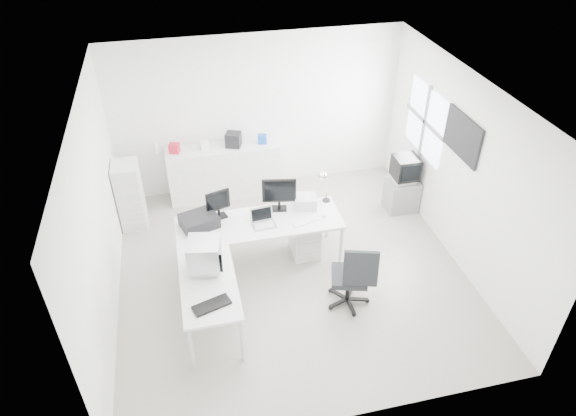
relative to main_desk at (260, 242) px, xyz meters
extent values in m
cube|color=beige|center=(0.40, -0.30, -0.38)|extent=(5.00, 5.00, 0.01)
cube|color=white|center=(0.40, -0.30, 2.42)|extent=(5.00, 5.00, 0.01)
cube|color=white|center=(0.40, 2.20, 1.02)|extent=(5.00, 0.02, 2.80)
cube|color=white|center=(-2.10, -0.30, 1.02)|extent=(0.02, 5.00, 2.80)
cube|color=white|center=(2.90, -0.30, 1.02)|extent=(0.02, 5.00, 2.80)
cube|color=white|center=(0.70, 0.05, -0.08)|extent=(0.40, 0.50, 0.60)
cube|color=black|center=(-0.85, 0.10, 0.46)|extent=(0.60, 0.52, 0.18)
cube|color=white|center=(0.65, -0.15, 0.38)|extent=(0.40, 0.24, 0.02)
sphere|color=white|center=(0.95, -0.10, 0.40)|extent=(0.06, 0.06, 0.06)
cube|color=silver|center=(0.75, 0.22, 0.47)|extent=(0.37, 0.33, 0.19)
cube|color=black|center=(-0.85, -1.50, 0.39)|extent=(0.49, 0.31, 0.03)
cube|color=gray|center=(2.62, 0.82, -0.09)|extent=(0.52, 0.42, 0.57)
cube|color=white|center=(-0.28, 1.94, 0.11)|extent=(1.94, 0.49, 0.97)
cube|color=red|center=(-1.08, 1.94, 0.68)|extent=(0.20, 0.18, 0.16)
cube|color=white|center=(-0.58, 1.94, 0.67)|extent=(0.17, 0.15, 0.14)
cube|color=black|center=(-0.08, 1.94, 0.72)|extent=(0.31, 0.30, 0.25)
cube|color=#184EAD|center=(0.42, 1.94, 0.67)|extent=(0.17, 0.16, 0.15)
cylinder|color=white|center=(-1.38, 1.98, 0.71)|extent=(0.07, 0.07, 0.22)
cube|color=white|center=(-1.88, 1.40, 0.20)|extent=(0.40, 0.48, 1.15)
camera|label=1|loc=(-0.93, -5.86, 4.86)|focal=32.00mm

